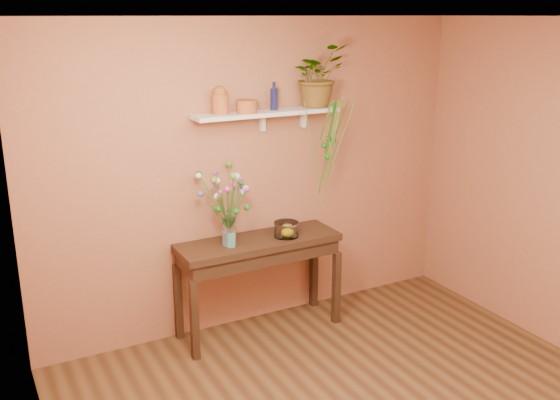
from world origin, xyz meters
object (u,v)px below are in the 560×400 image
at_px(terracotta_jug, 220,101).
at_px(sideboard, 259,253).
at_px(blue_bottle, 274,99).
at_px(glass_bowl, 286,230).
at_px(glass_vase, 229,233).
at_px(bouquet, 227,190).
at_px(spider_plant, 317,76).

bearing_deg(terracotta_jug, sideboard, -27.89).
bearing_deg(blue_bottle, terracotta_jug, 179.15).
distance_m(sideboard, glass_bowl, 0.31).
bearing_deg(glass_vase, blue_bottle, 16.43).
bearing_deg(sideboard, bouquet, -178.49).
xyz_separation_m(terracotta_jug, glass_vase, (-0.02, -0.16, -1.08)).
bearing_deg(spider_plant, sideboard, -168.00).
relative_size(sideboard, terracotta_jug, 6.27).
bearing_deg(terracotta_jug, blue_bottle, -0.85).
height_order(terracotta_jug, bouquet, terracotta_jug).
relative_size(terracotta_jug, spider_plant, 0.42).
height_order(spider_plant, bouquet, spider_plant).
height_order(blue_bottle, glass_vase, blue_bottle).
relative_size(spider_plant, glass_bowl, 2.49).
distance_m(sideboard, spider_plant, 1.61).
height_order(sideboard, spider_plant, spider_plant).
xyz_separation_m(blue_bottle, bouquet, (-0.51, -0.14, -0.70)).
distance_m(sideboard, blue_bottle, 1.32).
relative_size(sideboard, bouquet, 2.60).
height_order(sideboard, glass_vase, glass_vase).
xyz_separation_m(spider_plant, glass_bowl, (-0.40, -0.19, -1.28)).
bearing_deg(bouquet, blue_bottle, 15.37).
height_order(sideboard, terracotta_jug, terracotta_jug).
height_order(terracotta_jug, spider_plant, spider_plant).
bearing_deg(glass_bowl, sideboard, 168.01).
xyz_separation_m(glass_vase, glass_bowl, (0.52, -0.04, -0.05)).
height_order(terracotta_jug, blue_bottle, blue_bottle).
distance_m(spider_plant, bouquet, 1.28).
bearing_deg(blue_bottle, bouquet, -164.63).
xyz_separation_m(sideboard, bouquet, (-0.29, -0.01, 0.60)).
bearing_deg(glass_vase, bouquet, 138.04).
bearing_deg(glass_bowl, spider_plant, 25.10).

